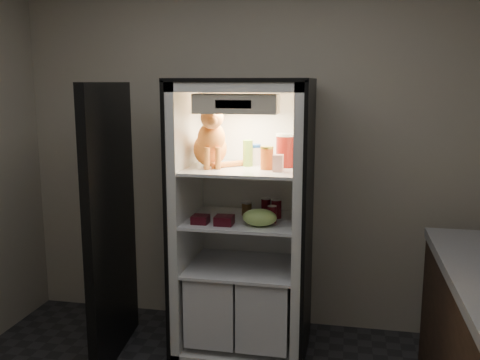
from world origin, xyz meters
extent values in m
plane|color=#A89C8C|center=(0.00, 1.80, 1.35)|extent=(3.60, 0.00, 3.60)
cube|color=white|center=(0.00, 1.67, 0.93)|extent=(0.85, 0.06, 1.85)
cube|color=white|center=(-0.40, 1.35, 0.93)|extent=(0.06, 0.70, 1.85)
cube|color=white|center=(0.40, 1.35, 0.93)|extent=(0.06, 0.70, 1.85)
cube|color=white|center=(0.00, 1.35, 1.82)|extent=(0.85, 0.70, 0.06)
cube|color=white|center=(0.00, 1.35, 0.03)|extent=(0.85, 0.70, 0.06)
cube|color=black|center=(-0.44, 1.35, 0.93)|extent=(0.02, 0.72, 1.87)
cube|color=black|center=(0.44, 1.35, 0.93)|extent=(0.02, 0.72, 1.87)
cube|color=black|center=(0.00, 1.35, 1.86)|extent=(0.90, 0.72, 0.02)
cube|color=white|center=(0.00, 1.32, 1.28)|extent=(0.73, 0.62, 0.02)
cube|color=white|center=(0.00, 1.32, 0.93)|extent=(0.73, 0.62, 0.02)
cube|color=white|center=(-0.18, 1.32, 0.35)|extent=(0.34, 0.58, 0.48)
cube|color=white|center=(0.18, 1.32, 0.35)|extent=(0.34, 0.58, 0.48)
cube|color=white|center=(0.00, 1.32, 0.60)|extent=(0.73, 0.62, 0.02)
cube|color=beige|center=(0.00, 1.11, 1.72)|extent=(0.52, 0.18, 0.12)
cube|color=black|center=(0.00, 1.02, 1.72)|extent=(0.22, 0.01, 0.05)
cube|color=black|center=(-0.84, 1.08, 0.93)|extent=(0.15, 0.87, 1.85)
cube|color=white|center=(-0.85, 1.02, 0.55)|extent=(0.13, 0.64, 0.12)
cube|color=white|center=(-0.85, 1.02, 1.05)|extent=(0.13, 0.64, 0.12)
ellipsoid|color=orange|center=(-0.24, 1.38, 1.40)|extent=(0.30, 0.34, 0.23)
ellipsoid|color=orange|center=(-0.20, 1.28, 1.49)|extent=(0.23, 0.22, 0.20)
sphere|color=orange|center=(-0.18, 1.21, 1.63)|extent=(0.19, 0.19, 0.15)
sphere|color=orange|center=(-0.16, 1.15, 1.61)|extent=(0.08, 0.08, 0.06)
cone|color=orange|center=(-0.23, 1.20, 1.70)|extent=(0.07, 0.07, 0.07)
cone|color=orange|center=(-0.14, 1.23, 1.70)|extent=(0.07, 0.07, 0.07)
cylinder|color=orange|center=(-0.21, 1.20, 1.36)|extent=(0.04, 0.04, 0.15)
cylinder|color=orange|center=(-0.15, 1.22, 1.36)|extent=(0.04, 0.04, 0.15)
cylinder|color=orange|center=(-0.09, 1.33, 1.31)|extent=(0.22, 0.21, 0.04)
cylinder|color=#227F25|center=(0.02, 1.39, 1.37)|extent=(0.07, 0.07, 0.16)
cylinder|color=#227F25|center=(0.02, 1.39, 1.46)|extent=(0.07, 0.07, 0.01)
cylinder|color=white|center=(0.05, 1.46, 1.35)|extent=(0.10, 0.10, 0.12)
cylinder|color=#184CA8|center=(0.05, 1.46, 1.42)|extent=(0.10, 0.10, 0.02)
cylinder|color=maroon|center=(0.17, 1.28, 1.36)|extent=(0.08, 0.08, 0.14)
cylinder|color=#AD9F2E|center=(0.17, 1.28, 1.43)|extent=(0.09, 0.09, 0.01)
cylinder|color=maroon|center=(0.27, 1.41, 1.39)|extent=(0.13, 0.13, 0.21)
cylinder|color=white|center=(0.27, 1.41, 1.51)|extent=(0.13, 0.13, 0.02)
cube|color=white|center=(0.25, 1.21, 1.34)|extent=(0.06, 0.06, 0.11)
cylinder|color=black|center=(0.14, 1.43, 1.00)|extent=(0.07, 0.07, 0.12)
cylinder|color=#B2B2B2|center=(0.14, 1.43, 1.06)|extent=(0.07, 0.07, 0.00)
cylinder|color=black|center=(0.22, 1.38, 1.00)|extent=(0.07, 0.07, 0.13)
cylinder|color=#B2B2B2|center=(0.22, 1.38, 1.07)|extent=(0.07, 0.07, 0.00)
cylinder|color=black|center=(0.21, 1.27, 0.99)|extent=(0.06, 0.06, 0.11)
cylinder|color=#B2B2B2|center=(0.21, 1.27, 1.05)|extent=(0.06, 0.06, 0.00)
cylinder|color=brown|center=(0.01, 1.42, 0.98)|extent=(0.07, 0.07, 0.09)
cylinder|color=#B2B2B2|center=(0.01, 1.42, 1.03)|extent=(0.07, 0.07, 0.01)
ellipsoid|color=#80AA4F|center=(0.14, 1.16, 1.00)|extent=(0.22, 0.16, 0.11)
cube|color=#440B12|center=(-0.25, 1.15, 0.97)|extent=(0.11, 0.11, 0.05)
cube|color=#440B12|center=(-0.09, 1.14, 0.97)|extent=(0.12, 0.12, 0.06)
camera|label=1|loc=(0.68, -2.12, 1.85)|focal=40.00mm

